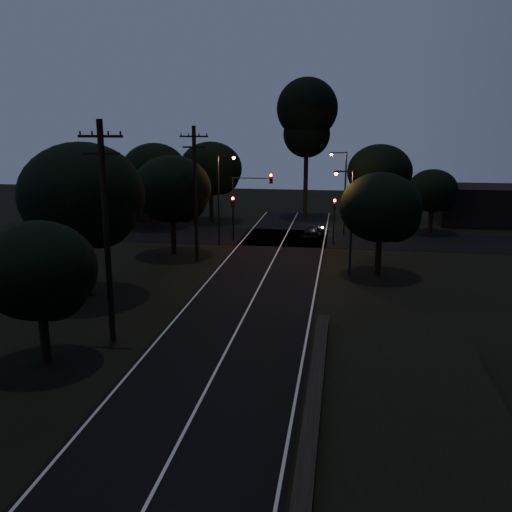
% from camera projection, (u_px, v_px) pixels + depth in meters
% --- Properties ---
extents(road_surface, '(60.00, 70.00, 0.03)m').
position_uv_depth(road_surface, '(270.00, 266.00, 43.66)').
color(road_surface, black).
rests_on(road_surface, ground).
extents(utility_pole_mid, '(2.20, 0.30, 11.00)m').
position_uv_depth(utility_pole_mid, '(106.00, 230.00, 27.72)').
color(utility_pole_mid, black).
rests_on(utility_pole_mid, ground).
extents(utility_pole_far, '(2.20, 0.30, 10.50)m').
position_uv_depth(utility_pole_far, '(195.00, 192.00, 44.12)').
color(utility_pole_far, black).
rests_on(utility_pole_far, ground).
extents(tree_left_b, '(5.22, 5.22, 6.63)m').
position_uv_depth(tree_left_b, '(41.00, 273.00, 25.35)').
color(tree_left_b, black).
rests_on(tree_left_b, ground).
extents(tree_left_c, '(7.66, 7.66, 9.67)m').
position_uv_depth(tree_left_c, '(85.00, 198.00, 34.81)').
color(tree_left_c, black).
rests_on(tree_left_c, ground).
extents(tree_left_d, '(6.44, 6.44, 8.17)m').
position_uv_depth(tree_left_d, '(174.00, 191.00, 46.30)').
color(tree_left_d, black).
rests_on(tree_left_d, ground).
extents(tree_far_nw, '(6.82, 6.82, 8.64)m').
position_uv_depth(tree_far_nw, '(213.00, 170.00, 61.66)').
color(tree_far_nw, black).
rests_on(tree_far_nw, ground).
extents(tree_far_w, '(6.76, 6.76, 8.62)m').
position_uv_depth(tree_far_w, '(156.00, 173.00, 58.56)').
color(tree_far_w, black).
rests_on(tree_far_w, ground).
extents(tree_far_ne, '(6.71, 6.71, 8.49)m').
position_uv_depth(tree_far_ne, '(382.00, 173.00, 59.02)').
color(tree_far_ne, black).
rests_on(tree_far_ne, ground).
extents(tree_far_e, '(4.91, 4.91, 6.23)m').
position_uv_depth(tree_far_e, '(434.00, 192.00, 55.78)').
color(tree_far_e, black).
rests_on(tree_far_e, ground).
extents(tree_right_a, '(5.81, 5.81, 7.38)m').
position_uv_depth(tree_right_a, '(384.00, 209.00, 40.14)').
color(tree_right_a, black).
rests_on(tree_right_a, ground).
extents(tall_pine, '(6.84, 6.84, 15.55)m').
position_uv_depth(tall_pine, '(307.00, 117.00, 63.83)').
color(tall_pine, black).
rests_on(tall_pine, ground).
extents(building_left, '(10.00, 8.00, 4.40)m').
position_uv_depth(building_left, '(123.00, 197.00, 66.18)').
color(building_left, black).
rests_on(building_left, ground).
extents(building_right, '(9.00, 7.00, 4.00)m').
position_uv_depth(building_right, '(481.00, 205.00, 61.25)').
color(building_right, black).
rests_on(building_right, ground).
extents(signal_left, '(0.28, 0.35, 4.10)m').
position_uv_depth(signal_left, '(233.00, 210.00, 52.20)').
color(signal_left, black).
rests_on(signal_left, ground).
extents(signal_right, '(0.28, 0.35, 4.10)m').
position_uv_depth(signal_right, '(334.00, 213.00, 50.84)').
color(signal_right, black).
rests_on(signal_right, ground).
extents(signal_mast, '(3.70, 0.35, 6.25)m').
position_uv_depth(signal_mast, '(251.00, 194.00, 51.61)').
color(signal_mast, black).
rests_on(signal_mast, ground).
extents(streetlight_a, '(1.66, 0.26, 8.00)m').
position_uv_depth(streetlight_a, '(221.00, 193.00, 49.98)').
color(streetlight_a, black).
rests_on(streetlight_a, ground).
extents(streetlight_b, '(1.66, 0.26, 8.00)m').
position_uv_depth(streetlight_b, '(343.00, 188.00, 54.17)').
color(streetlight_b, black).
rests_on(streetlight_b, ground).
extents(streetlight_c, '(1.46, 0.26, 7.50)m').
position_uv_depth(streetlight_c, '(349.00, 214.00, 40.71)').
color(streetlight_c, black).
rests_on(streetlight_c, ground).
extents(car, '(1.93, 4.00, 1.32)m').
position_uv_depth(car, '(313.00, 231.00, 53.93)').
color(car, black).
rests_on(car, ground).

